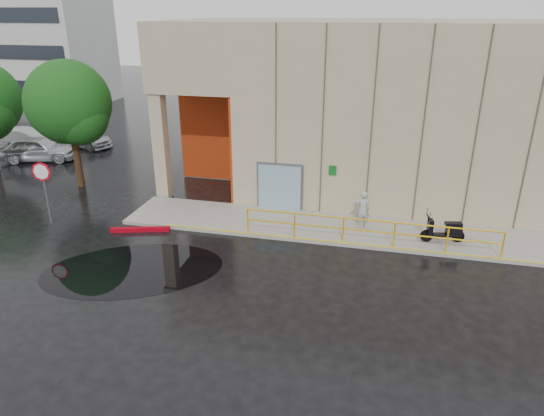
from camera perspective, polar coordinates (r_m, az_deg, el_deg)
The scene contains 14 objects.
ground at distance 16.85m, azimuth -4.12°, elevation -7.92°, with size 120.00×120.00×0.00m, color black.
sidewalk at distance 20.19m, azimuth 10.63°, elevation -2.64°, with size 20.00×3.00×0.15m, color gray.
building at distance 25.21m, azimuth 14.72°, elevation 11.90°, with size 20.00×10.17×8.00m.
guardrail at distance 18.71m, azimuth 11.28°, elevation -2.74°, with size 9.56×0.06×1.03m.
distant_building at distance 52.96m, azimuth -26.21°, elevation 19.21°, with size 12.00×8.08×15.00m.
person at distance 20.03m, azimuth 10.62°, elevation -0.17°, with size 0.57×0.38×1.57m, color #A2A2A6.
scooter at distance 19.60m, azimuth 19.64°, elevation -1.79°, with size 1.71×0.83×1.30m.
stop_sign at distance 22.05m, azimuth -25.34°, elevation 3.03°, with size 0.82×0.15×2.74m.
red_curb at distance 20.64m, azimuth -15.24°, elevation -2.46°, with size 2.40×0.18×0.18m, color #98010E.
puddle at distance 17.85m, azimuth -16.01°, elevation -6.95°, with size 6.27×3.86×0.01m, color black.
car_a at distance 32.35m, azimuth -25.78°, elevation 6.31°, with size 1.76×4.38×1.49m, color silver.
car_b at distance 35.67m, azimuth -27.09°, elevation 7.29°, with size 1.43×4.09×1.35m, color silver.
car_c at distance 34.65m, azimuth -21.43°, elevation 7.69°, with size 1.68×4.12×1.20m, color #B8BCC1.
tree_near at distance 25.86m, azimuth -22.58°, elevation 11.03°, with size 4.06×4.06×6.33m.
Camera 1 is at (4.47, -13.85, 8.49)m, focal length 32.00 mm.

